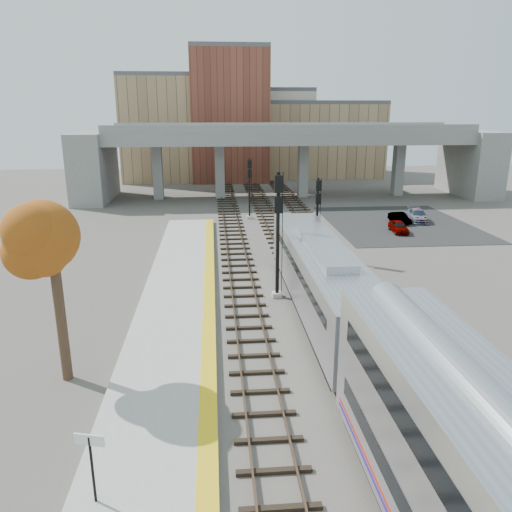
{
  "coord_description": "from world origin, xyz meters",
  "views": [
    {
      "loc": [
        -4.96,
        -20.74,
        11.42
      ],
      "look_at": [
        -2.36,
        9.13,
        2.5
      ],
      "focal_mm": 35.0,
      "sensor_mm": 36.0,
      "label": 1
    }
  ],
  "objects_px": {
    "signal_mast_far": "(249,191)",
    "car_c": "(417,215)",
    "signal_mast_mid": "(317,221)",
    "tree": "(52,241)",
    "car_a": "(399,227)",
    "car_b": "(400,218)",
    "locomotive": "(320,276)",
    "signal_mast_near": "(278,235)"
  },
  "relations": [
    {
      "from": "signal_mast_far",
      "to": "car_c",
      "type": "height_order",
      "value": "signal_mast_far"
    },
    {
      "from": "signal_mast_mid",
      "to": "signal_mast_far",
      "type": "relative_size",
      "value": 0.99
    },
    {
      "from": "tree",
      "to": "car_c",
      "type": "height_order",
      "value": "tree"
    },
    {
      "from": "signal_mast_mid",
      "to": "car_c",
      "type": "relative_size",
      "value": 1.51
    },
    {
      "from": "car_a",
      "to": "car_b",
      "type": "bearing_deg",
      "value": 71.49
    },
    {
      "from": "car_a",
      "to": "car_c",
      "type": "distance_m",
      "value": 5.92
    },
    {
      "from": "car_c",
      "to": "signal_mast_mid",
      "type": "bearing_deg",
      "value": -128.64
    },
    {
      "from": "locomotive",
      "to": "signal_mast_mid",
      "type": "bearing_deg",
      "value": 79.45
    },
    {
      "from": "signal_mast_mid",
      "to": "signal_mast_far",
      "type": "bearing_deg",
      "value": 105.07
    },
    {
      "from": "signal_mast_far",
      "to": "tree",
      "type": "xyz_separation_m",
      "value": [
        -10.41,
        -32.16,
        3.2
      ]
    },
    {
      "from": "locomotive",
      "to": "car_a",
      "type": "height_order",
      "value": "locomotive"
    },
    {
      "from": "signal_mast_far",
      "to": "signal_mast_mid",
      "type": "bearing_deg",
      "value": -74.93
    },
    {
      "from": "signal_mast_near",
      "to": "car_b",
      "type": "relative_size",
      "value": 2.41
    },
    {
      "from": "locomotive",
      "to": "signal_mast_mid",
      "type": "relative_size",
      "value": 3.0
    },
    {
      "from": "car_a",
      "to": "car_c",
      "type": "height_order",
      "value": "car_c"
    },
    {
      "from": "signal_mast_mid",
      "to": "signal_mast_far",
      "type": "xyz_separation_m",
      "value": [
        -4.1,
        15.22,
        0.03
      ]
    },
    {
      "from": "tree",
      "to": "signal_mast_near",
      "type": "bearing_deg",
      "value": 40.6
    },
    {
      "from": "signal_mast_far",
      "to": "car_b",
      "type": "xyz_separation_m",
      "value": [
        15.2,
        -3.56,
        -2.47
      ]
    },
    {
      "from": "signal_mast_mid",
      "to": "tree",
      "type": "height_order",
      "value": "tree"
    },
    {
      "from": "signal_mast_far",
      "to": "tree",
      "type": "relative_size",
      "value": 0.76
    },
    {
      "from": "locomotive",
      "to": "car_c",
      "type": "relative_size",
      "value": 4.54
    },
    {
      "from": "car_c",
      "to": "car_a",
      "type": "bearing_deg",
      "value": -120.67
    },
    {
      "from": "locomotive",
      "to": "car_a",
      "type": "xyz_separation_m",
      "value": [
        11.56,
        18.52,
        -1.68
      ]
    },
    {
      "from": "signal_mast_near",
      "to": "signal_mast_mid",
      "type": "height_order",
      "value": "signal_mast_near"
    },
    {
      "from": "signal_mast_mid",
      "to": "tree",
      "type": "relative_size",
      "value": 0.76
    },
    {
      "from": "signal_mast_near",
      "to": "car_a",
      "type": "relative_size",
      "value": 2.39
    },
    {
      "from": "signal_mast_near",
      "to": "tree",
      "type": "height_order",
      "value": "tree"
    },
    {
      "from": "locomotive",
      "to": "signal_mast_near",
      "type": "distance_m",
      "value": 3.86
    },
    {
      "from": "locomotive",
      "to": "signal_mast_far",
      "type": "xyz_separation_m",
      "value": [
        -2.1,
        25.96,
        0.77
      ]
    },
    {
      "from": "signal_mast_near",
      "to": "car_c",
      "type": "xyz_separation_m",
      "value": [
        17.4,
        20.39,
        -3.37
      ]
    },
    {
      "from": "locomotive",
      "to": "car_c",
      "type": "height_order",
      "value": "locomotive"
    },
    {
      "from": "signal_mast_mid",
      "to": "signal_mast_near",
      "type": "bearing_deg",
      "value": -117.1
    },
    {
      "from": "signal_mast_near",
      "to": "signal_mast_mid",
      "type": "bearing_deg",
      "value": 62.9
    },
    {
      "from": "tree",
      "to": "car_a",
      "type": "relative_size",
      "value": 2.56
    },
    {
      "from": "signal_mast_near",
      "to": "signal_mast_mid",
      "type": "relative_size",
      "value": 1.23
    },
    {
      "from": "signal_mast_far",
      "to": "car_b",
      "type": "height_order",
      "value": "signal_mast_far"
    },
    {
      "from": "signal_mast_far",
      "to": "tree",
      "type": "height_order",
      "value": "tree"
    },
    {
      "from": "signal_mast_mid",
      "to": "car_a",
      "type": "height_order",
      "value": "signal_mast_mid"
    },
    {
      "from": "signal_mast_mid",
      "to": "car_c",
      "type": "xyz_separation_m",
      "value": [
        13.3,
        12.38,
        -2.37
      ]
    },
    {
      "from": "signal_mast_mid",
      "to": "tree",
      "type": "distance_m",
      "value": 22.54
    },
    {
      "from": "locomotive",
      "to": "car_c",
      "type": "bearing_deg",
      "value": 56.51
    },
    {
      "from": "car_b",
      "to": "car_c",
      "type": "height_order",
      "value": "car_c"
    }
  ]
}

